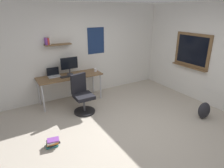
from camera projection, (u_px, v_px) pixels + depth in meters
name	position (u px, v px, depth m)	size (l,w,h in m)	color
ground_plane	(137.00, 131.00, 4.11)	(5.20, 5.20, 0.00)	#ADA393
wall_back	(86.00, 50.00, 5.62)	(5.00, 0.30, 2.60)	silver
wall_right	(217.00, 56.00, 4.84)	(0.22, 5.00, 2.60)	silver
desk	(70.00, 78.00, 5.21)	(1.69, 0.60, 0.75)	brown
office_chair	(82.00, 96.00, 4.77)	(0.52, 0.53, 0.95)	black
laptop	(54.00, 74.00, 5.10)	(0.31, 0.21, 0.23)	#ADAFB5
monitor_primary	(69.00, 65.00, 5.19)	(0.46, 0.17, 0.46)	#38383D
keyboard	(68.00, 76.00, 5.08)	(0.37, 0.13, 0.02)	black
computer_mouse	(78.00, 74.00, 5.22)	(0.10, 0.06, 0.03)	#262628
coffee_mug	(95.00, 70.00, 5.51)	(0.08, 0.08, 0.09)	silver
backpack	(204.00, 110.00, 4.55)	(0.32, 0.22, 0.39)	#232328
book_stack_on_floor	(53.00, 143.00, 3.63)	(0.26, 0.21, 0.14)	teal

